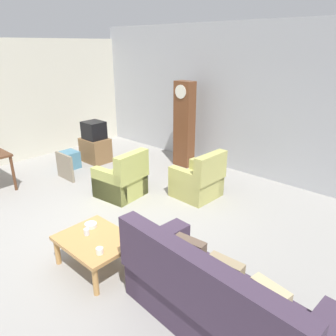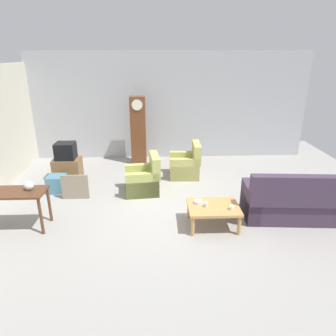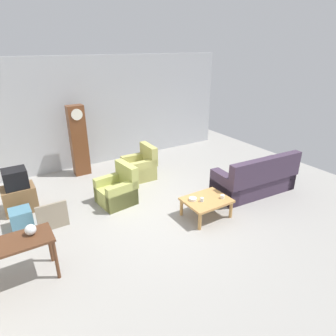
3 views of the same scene
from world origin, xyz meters
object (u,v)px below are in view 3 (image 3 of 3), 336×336
(coffee_table_wood, at_px, (206,202))
(cup_blue_rimmed, at_px, (202,200))
(console_table_dark, at_px, (8,250))
(grandfather_clock, at_px, (79,141))
(framed_picture_leaning, at_px, (53,216))
(armchair_olive_near, at_px, (118,191))
(bowl_white_stacked, at_px, (193,199))
(tv_stand_cabinet, at_px, (20,199))
(cup_white_porcelain, at_px, (222,197))
(tv_crt, at_px, (15,179))
(couch_floral, at_px, (255,180))
(armchair_olive_far, at_px, (140,167))
(glass_dome_cloche, at_px, (30,230))
(storage_box_blue, at_px, (21,218))

(coffee_table_wood, xyz_separation_m, cup_blue_rimmed, (-0.15, -0.03, 0.10))
(console_table_dark, bearing_deg, grandfather_clock, 58.94)
(cup_blue_rimmed, bearing_deg, framed_picture_leaning, 154.58)
(armchair_olive_near, bearing_deg, bowl_white_stacked, -53.11)
(tv_stand_cabinet, distance_m, bowl_white_stacked, 3.85)
(tv_stand_cabinet, height_order, framed_picture_leaning, tv_stand_cabinet)
(console_table_dark, height_order, cup_white_porcelain, console_table_dark)
(tv_stand_cabinet, bearing_deg, tv_crt, 0.00)
(tv_stand_cabinet, xyz_separation_m, cup_white_porcelain, (3.68, -2.57, 0.17))
(console_table_dark, xyz_separation_m, tv_crt, (0.39, 2.34, 0.15))
(armchair_olive_near, distance_m, tv_crt, 2.22)
(couch_floral, relative_size, armchair_olive_near, 2.35)
(armchair_olive_far, distance_m, grandfather_clock, 1.87)
(console_table_dark, xyz_separation_m, grandfather_clock, (2.18, 3.61, 0.35))
(tv_crt, bearing_deg, console_table_dark, -99.56)
(tv_stand_cabinet, xyz_separation_m, glass_dome_cloche, (-0.04, -2.28, 0.55))
(armchair_olive_near, relative_size, armchair_olive_far, 1.00)
(console_table_dark, distance_m, glass_dome_cloche, 0.41)
(framed_picture_leaning, height_order, glass_dome_cloche, glass_dome_cloche)
(tv_stand_cabinet, bearing_deg, armchair_olive_far, 2.48)
(grandfather_clock, bearing_deg, cup_white_porcelain, -63.72)
(glass_dome_cloche, bearing_deg, tv_stand_cabinet, 89.10)
(console_table_dark, bearing_deg, glass_dome_cloche, 9.26)
(armchair_olive_far, height_order, tv_crt, tv_crt)
(coffee_table_wood, relative_size, console_table_dark, 0.74)
(grandfather_clock, xyz_separation_m, tv_stand_cabinet, (-1.78, -1.27, -0.70))
(armchair_olive_far, relative_size, framed_picture_leaning, 1.53)
(cup_white_porcelain, bearing_deg, cup_blue_rimmed, 164.32)
(armchair_olive_near, distance_m, armchair_olive_far, 1.45)
(coffee_table_wood, height_order, grandfather_clock, grandfather_clock)
(grandfather_clock, relative_size, cup_white_porcelain, 22.37)
(tv_stand_cabinet, height_order, glass_dome_cloche, glass_dome_cloche)
(armchair_olive_near, bearing_deg, grandfather_clock, 95.87)
(tv_stand_cabinet, xyz_separation_m, cup_blue_rimmed, (3.22, -2.44, 0.17))
(console_table_dark, relative_size, framed_picture_leaning, 2.17)
(storage_box_blue, distance_m, glass_dome_cloche, 1.70)
(couch_floral, xyz_separation_m, coffee_table_wood, (-1.73, -0.20, 0.01))
(coffee_table_wood, relative_size, storage_box_blue, 2.34)
(coffee_table_wood, xyz_separation_m, tv_crt, (-3.37, 2.41, 0.43))
(armchair_olive_far, bearing_deg, framed_picture_leaning, -154.38)
(storage_box_blue, bearing_deg, framed_picture_leaning, -37.49)
(coffee_table_wood, distance_m, cup_white_porcelain, 0.36)
(coffee_table_wood, xyz_separation_m, cup_white_porcelain, (0.31, -0.15, 0.10))
(coffee_table_wood, height_order, console_table_dark, console_table_dark)
(armchair_olive_far, xyz_separation_m, glass_dome_cloche, (-3.13, -2.42, 0.54))
(framed_picture_leaning, height_order, cup_blue_rimmed, framed_picture_leaning)
(tv_crt, bearing_deg, tv_stand_cabinet, 0.00)
(tv_crt, bearing_deg, storage_box_blue, -96.48)
(bowl_white_stacked, bearing_deg, armchair_olive_near, 126.89)
(couch_floral, relative_size, glass_dome_cloche, 12.54)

